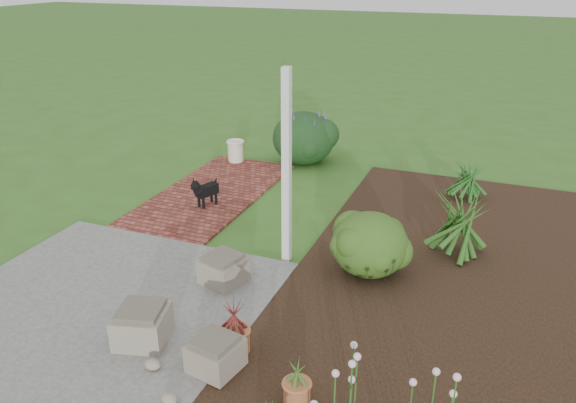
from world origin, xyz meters
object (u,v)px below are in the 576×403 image
at_px(stone_trough_near, 216,355).
at_px(black_dog, 205,190).
at_px(evergreen_shrub, 370,243).
at_px(cream_ceramic_urn, 236,151).

xyz_separation_m(stone_trough_near, black_dog, (-1.99, 3.34, 0.13)).
distance_m(stone_trough_near, evergreen_shrub, 2.49).
distance_m(stone_trough_near, black_dog, 3.89).
relative_size(black_dog, cream_ceramic_urn, 1.31).
bearing_deg(black_dog, cream_ceramic_urn, 124.57).
height_order(stone_trough_near, cream_ceramic_urn, cream_ceramic_urn).
xyz_separation_m(cream_ceramic_urn, evergreen_shrub, (3.42, -3.16, 0.19)).
distance_m(black_dog, cream_ceramic_urn, 2.20).
relative_size(cream_ceramic_urn, evergreen_shrub, 0.42).
relative_size(black_dog, evergreen_shrub, 0.55).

